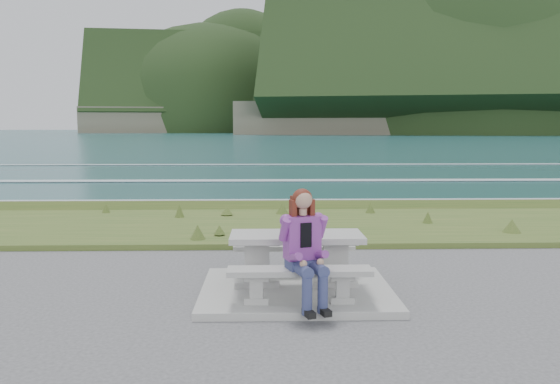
% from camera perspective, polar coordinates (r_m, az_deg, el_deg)
% --- Properties ---
extents(concrete_slab, '(2.60, 2.10, 0.10)m').
position_cam_1_polar(concrete_slab, '(7.65, 1.71, -10.27)').
color(concrete_slab, '#ADADA8').
rests_on(concrete_slab, ground).
extents(picnic_table, '(1.80, 0.75, 0.75)m').
position_cam_1_polar(picnic_table, '(7.49, 1.73, -5.63)').
color(picnic_table, '#ADADA8').
rests_on(picnic_table, concrete_slab).
extents(bench_landward, '(1.80, 0.35, 0.45)m').
position_cam_1_polar(bench_landward, '(6.86, 2.06, -8.79)').
color(bench_landward, '#ADADA8').
rests_on(bench_landward, concrete_slab).
extents(bench_seaward, '(1.80, 0.35, 0.45)m').
position_cam_1_polar(bench_seaward, '(8.22, 1.45, -6.17)').
color(bench_seaward, '#ADADA8').
rests_on(bench_seaward, concrete_slab).
extents(grass_verge, '(160.00, 4.50, 0.22)m').
position_cam_1_polar(grass_verge, '(12.52, 0.44, -3.76)').
color(grass_verge, '#315520').
rests_on(grass_verge, ground).
extents(shore_drop, '(160.00, 0.80, 2.20)m').
position_cam_1_polar(shore_drop, '(15.38, 0.07, -1.79)').
color(shore_drop, brown).
rests_on(shore_drop, ground).
extents(ocean, '(1600.00, 1600.00, 0.09)m').
position_cam_1_polar(ocean, '(32.64, -0.75, -0.31)').
color(ocean, '#1D4D52').
rests_on(ocean, ground).
extents(headland_range, '(729.83, 363.95, 229.24)m').
position_cam_1_polar(headland_range, '(448.08, 23.88, 7.20)').
color(headland_range, brown).
rests_on(headland_range, ground).
extents(seated_woman, '(0.60, 0.81, 1.45)m').
position_cam_1_polar(seated_woman, '(6.70, 2.81, -7.58)').
color(seated_woman, navy).
rests_on(seated_woman, concrete_slab).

